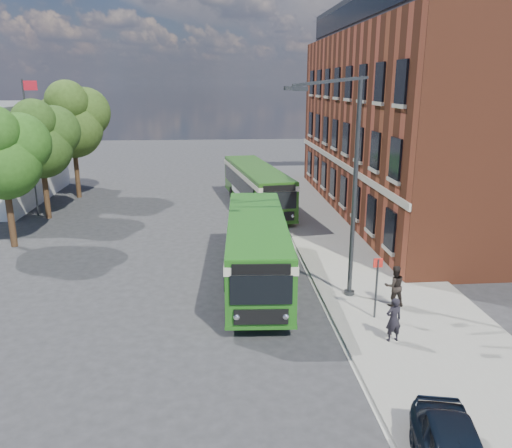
{
  "coord_description": "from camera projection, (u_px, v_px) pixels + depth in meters",
  "views": [
    {
      "loc": [
        -0.28,
        -21.09,
        8.74
      ],
      "look_at": [
        1.57,
        1.95,
        2.2
      ],
      "focal_mm": 35.0,
      "sensor_mm": 36.0,
      "label": 1
    }
  ],
  "objects": [
    {
      "name": "bus_front",
      "position": [
        257.0,
        244.0,
        22.17
      ],
      "size": [
        3.13,
        11.01,
        3.02
      ],
      "color": "#236419",
      "rests_on": "ground"
    },
    {
      "name": "pedestrian_b",
      "position": [
        394.0,
        286.0,
        19.78
      ],
      "size": [
        0.83,
        0.65,
        1.68
      ],
      "primitive_type": "imported",
      "rotation": [
        0.0,
        0.0,
        3.16
      ],
      "color": "black",
      "rests_on": "pavement"
    },
    {
      "name": "kerb_line",
      "position": [
        287.0,
        231.0,
        30.6
      ],
      "size": [
        0.12,
        48.0,
        0.01
      ],
      "primitive_type": "cube",
      "color": "beige",
      "rests_on": "ground"
    },
    {
      "name": "bus_rear",
      "position": [
        256.0,
        184.0,
        35.59
      ],
      "size": [
        4.32,
        12.42,
        3.02
      ],
      "color": "#255816",
      "rests_on": "ground"
    },
    {
      "name": "pedestrian_a",
      "position": [
        394.0,
        320.0,
        17.05
      ],
      "size": [
        0.64,
        0.48,
        1.6
      ],
      "primitive_type": "imported",
      "rotation": [
        0.0,
        0.0,
        3.33
      ],
      "color": "black",
      "rests_on": "pavement"
    },
    {
      "name": "tree_left",
      "position": [
        3.0,
        152.0,
        26.26
      ],
      "size": [
        4.57,
        4.34,
        7.71
      ],
      "color": "#3A2615",
      "rests_on": "ground"
    },
    {
      "name": "bus_stop_sign",
      "position": [
        377.0,
        284.0,
        18.62
      ],
      "size": [
        0.35,
        0.08,
        2.52
      ],
      "color": "#323537",
      "rests_on": "ground"
    },
    {
      "name": "tree_mid",
      "position": [
        40.0,
        138.0,
        32.0
      ],
      "size": [
        4.64,
        4.42,
        7.84
      ],
      "color": "#3A2615",
      "rests_on": "ground"
    },
    {
      "name": "tree_right",
      "position": [
        72.0,
        119.0,
        37.89
      ],
      "size": [
        5.33,
        5.07,
        9.0
      ],
      "color": "#3A2615",
      "rests_on": "ground"
    },
    {
      "name": "ground",
      "position": [
        225.0,
        283.0,
        22.62
      ],
      "size": [
        120.0,
        120.0,
        0.0
      ],
      "primitive_type": "plane",
      "color": "#2A2A2C",
      "rests_on": "ground"
    },
    {
      "name": "brick_office",
      "position": [
        429.0,
        111.0,
        33.31
      ],
      "size": [
        12.1,
        26.0,
        14.2
      ],
      "color": "brown",
      "rests_on": "ground"
    },
    {
      "name": "pavement",
      "position": [
        336.0,
        229.0,
        30.82
      ],
      "size": [
        6.0,
        48.0,
        0.15
      ],
      "primitive_type": "cube",
      "color": "gray",
      "rests_on": "ground"
    },
    {
      "name": "street_lamp",
      "position": [
        346.0,
        186.0,
        19.77
      ],
      "size": [
        2.96,
        2.38,
        9.0
      ],
      "color": "#323537",
      "rests_on": "ground"
    },
    {
      "name": "flagpole",
      "position": [
        30.0,
        143.0,
        32.79
      ],
      "size": [
        0.95,
        0.1,
        9.0
      ],
      "color": "#323537",
      "rests_on": "ground"
    }
  ]
}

